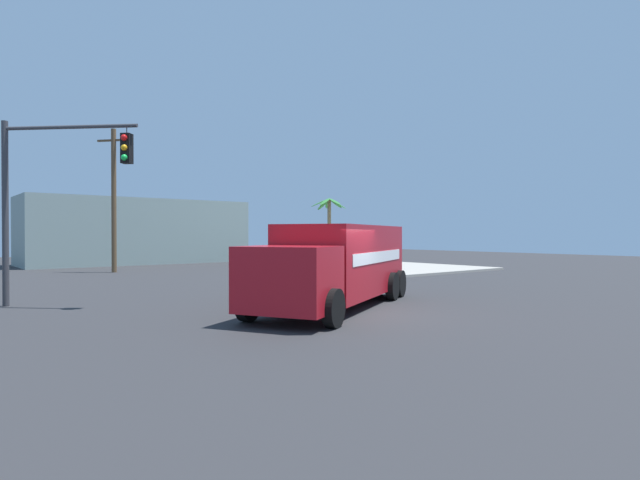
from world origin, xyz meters
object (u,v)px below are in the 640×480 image
palm_tree_far (329,218)px  vending_machine_blue (352,255)px  traffic_light_primary (47,183)px  delivery_truck (337,264)px  vending_machine_red (327,253)px  utility_pole (114,198)px

palm_tree_far → vending_machine_blue: bearing=-114.4°
traffic_light_primary → vending_machine_blue: 18.50m
traffic_light_primary → palm_tree_far: 21.92m
delivery_truck → palm_tree_far: (12.51, 15.27, 2.08)m
vending_machine_red → vending_machine_blue: bearing=-105.7°
delivery_truck → vending_machine_blue: 14.78m
palm_tree_far → utility_pole: bearing=160.9°
vending_machine_blue → palm_tree_far: bearing=65.6°
palm_tree_far → vending_machine_red: bearing=-136.9°
utility_pole → traffic_light_primary: bearing=-114.3°
traffic_light_primary → vending_machine_red: (18.70, 8.34, -2.94)m
delivery_truck → utility_pole: size_ratio=0.97×
delivery_truck → vending_machine_blue: bearing=45.5°
delivery_truck → vending_machine_blue: delivery_truck is taller
vending_machine_blue → utility_pole: (-11.32, 9.41, 3.51)m
delivery_truck → traffic_light_primary: size_ratio=1.42×
delivery_truck → utility_pole: (-0.96, 19.94, 3.17)m
traffic_light_primary → utility_pole: utility_pole is taller
vending_machine_blue → utility_pole: utility_pole is taller
delivery_truck → vending_machine_red: size_ratio=4.65×
vending_machine_blue → vending_machine_red: bearing=74.3°
utility_pole → vending_machine_red: bearing=-24.8°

